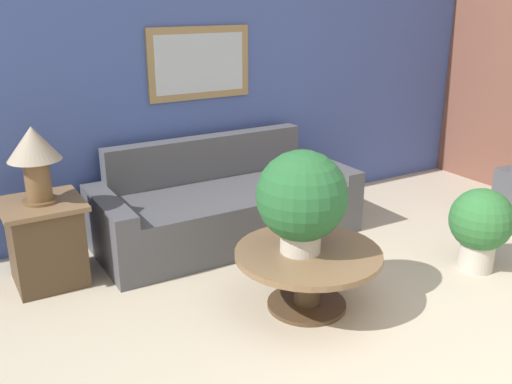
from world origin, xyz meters
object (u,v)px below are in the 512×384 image
(potted_plant_on_table, at_px, (302,198))
(couch_main, at_px, (225,207))
(potted_plant_floor, at_px, (481,224))
(side_table, at_px, (46,242))
(coffee_table, at_px, (308,266))
(table_lamp, at_px, (34,153))

(potted_plant_on_table, bearing_deg, couch_main, 84.57)
(potted_plant_on_table, height_order, potted_plant_floor, potted_plant_on_table)
(couch_main, bearing_deg, side_table, -177.23)
(coffee_table, distance_m, potted_plant_on_table, 0.49)
(coffee_table, height_order, potted_plant_floor, potted_plant_floor)
(couch_main, height_order, potted_plant_floor, couch_main)
(coffee_table, height_order, potted_plant_on_table, potted_plant_on_table)
(coffee_table, xyz_separation_m, potted_plant_on_table, (-0.05, 0.03, 0.48))
(side_table, height_order, table_lamp, table_lamp)
(coffee_table, bearing_deg, potted_plant_floor, -8.07)
(coffee_table, xyz_separation_m, potted_plant_floor, (1.45, -0.21, 0.07))
(side_table, bearing_deg, coffee_table, -41.35)
(coffee_table, height_order, side_table, side_table)
(table_lamp, bearing_deg, potted_plant_on_table, -41.74)
(coffee_table, relative_size, potted_plant_floor, 1.51)
(couch_main, relative_size, potted_plant_floor, 3.43)
(couch_main, xyz_separation_m, potted_plant_floor, (1.38, -1.54, 0.10))
(side_table, bearing_deg, table_lamp, -45.00)
(coffee_table, bearing_deg, potted_plant_on_table, 151.85)
(table_lamp, height_order, potted_plant_floor, table_lamp)
(couch_main, distance_m, coffee_table, 1.33)
(side_table, relative_size, potted_plant_on_table, 0.92)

